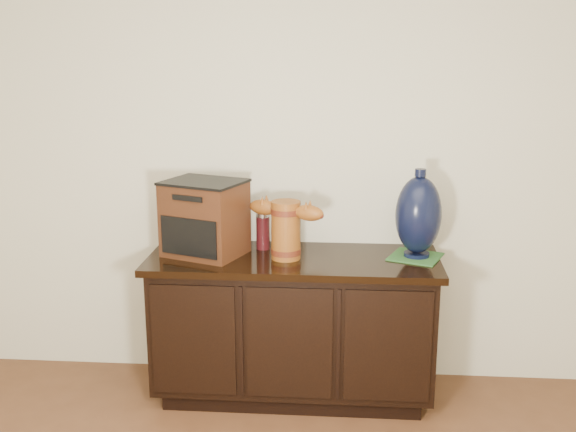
# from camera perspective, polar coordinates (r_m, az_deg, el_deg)

# --- Properties ---
(room) EXTENTS (5.00, 5.00, 5.00)m
(room) POSITION_cam_1_polar(r_m,az_deg,el_deg) (1.12, -7.55, -10.93)
(room) COLOR #57331D
(room) RESTS_ON ground
(sideboard) EXTENTS (1.46, 0.56, 0.75)m
(sideboard) POSITION_cam_1_polar(r_m,az_deg,el_deg) (3.51, 0.44, -9.23)
(sideboard) COLOR black
(sideboard) RESTS_ON ground
(terracotta_vessel) EXTENTS (0.40, 0.23, 0.29)m
(terracotta_vessel) POSITION_cam_1_polar(r_m,az_deg,el_deg) (3.32, -0.18, -0.89)
(terracotta_vessel) COLOR #97541B
(terracotta_vessel) RESTS_ON sideboard
(tv_radio) EXTENTS (0.46, 0.42, 0.38)m
(tv_radio) POSITION_cam_1_polar(r_m,az_deg,el_deg) (3.41, -7.07, -0.16)
(tv_radio) COLOR #3F1F0F
(tv_radio) RESTS_ON sideboard
(green_mat) EXTENTS (0.31, 0.31, 0.01)m
(green_mat) POSITION_cam_1_polar(r_m,az_deg,el_deg) (3.44, 10.74, -3.40)
(green_mat) COLOR #2D602B
(green_mat) RESTS_ON sideboard
(lamp_base) EXTENTS (0.30, 0.30, 0.44)m
(lamp_base) POSITION_cam_1_polar(r_m,az_deg,el_deg) (3.38, 10.98, 0.06)
(lamp_base) COLOR black
(lamp_base) RESTS_ON green_mat
(spray_can) EXTENTS (0.07, 0.07, 0.20)m
(spray_can) POSITION_cam_1_polar(r_m,az_deg,el_deg) (3.50, -2.14, -1.24)
(spray_can) COLOR #5E1016
(spray_can) RESTS_ON sideboard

